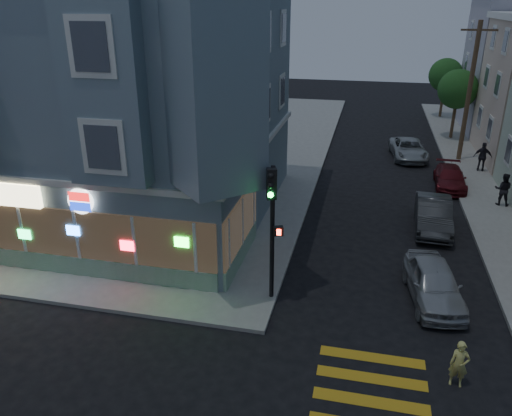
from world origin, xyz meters
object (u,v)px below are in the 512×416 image
(traffic_signal, at_px, (272,213))
(street_tree_far, at_px, (446,75))
(street_tree_near, at_px, (458,89))
(utility_pole, at_px, (470,91))
(parked_car_a, at_px, (434,283))
(running_child, at_px, (459,364))
(pedestrian_b, at_px, (483,157))
(parked_car_b, at_px, (433,215))
(parked_car_c, at_px, (450,178))
(parked_car_d, at_px, (408,149))
(pedestrian_a, at_px, (503,189))

(traffic_signal, bearing_deg, street_tree_far, 55.65)
(street_tree_near, xyz_separation_m, traffic_signal, (-9.38, -25.98, -0.37))
(utility_pole, relative_size, parked_car_a, 2.12)
(running_child, distance_m, pedestrian_b, 20.97)
(parked_car_b, bearing_deg, traffic_signal, -126.23)
(parked_car_c, bearing_deg, traffic_signal, -117.15)
(running_child, distance_m, parked_car_c, 17.34)
(parked_car_d, bearing_deg, parked_car_c, -76.02)
(parked_car_c, relative_size, traffic_signal, 0.82)
(street_tree_near, height_order, street_tree_far, same)
(parked_car_b, bearing_deg, parked_car_c, 78.58)
(parked_car_b, height_order, traffic_signal, traffic_signal)
(parked_car_c, bearing_deg, utility_pole, 79.13)
(street_tree_far, height_order, parked_car_b, street_tree_far)
(parked_car_a, height_order, parked_car_c, parked_car_a)
(parked_car_d, height_order, traffic_signal, traffic_signal)
(pedestrian_b, bearing_deg, parked_car_d, -16.87)
(pedestrian_a, height_order, traffic_signal, traffic_signal)
(utility_pole, height_order, pedestrian_b, utility_pole)
(utility_pole, relative_size, street_tree_near, 1.70)
(pedestrian_b, distance_m, parked_car_d, 4.99)
(running_child, relative_size, parked_car_a, 0.34)
(pedestrian_b, height_order, parked_car_a, pedestrian_b)
(parked_car_d, bearing_deg, pedestrian_b, -34.18)
(street_tree_far, distance_m, pedestrian_b, 16.71)
(street_tree_near, distance_m, parked_car_d, 7.84)
(street_tree_near, bearing_deg, parked_car_d, -120.37)
(traffic_signal, bearing_deg, street_tree_near, 51.22)
(running_child, height_order, parked_car_b, parked_car_b)
(street_tree_near, height_order, running_child, street_tree_near)
(street_tree_far, xyz_separation_m, parked_car_b, (-3.03, -26.02, -3.19))
(parked_car_a, bearing_deg, traffic_signal, -173.62)
(pedestrian_a, relative_size, pedestrian_b, 0.94)
(pedestrian_b, relative_size, parked_car_d, 0.39)
(parked_car_b, xyz_separation_m, parked_car_d, (-0.57, 11.88, -0.09))
(parked_car_d, distance_m, traffic_signal, 20.86)
(street_tree_near, bearing_deg, parked_car_c, -97.27)
(street_tree_near, height_order, parked_car_d, street_tree_near)
(pedestrian_b, bearing_deg, parked_car_a, 85.51)
(street_tree_far, height_order, traffic_signal, street_tree_far)
(street_tree_near, xyz_separation_m, parked_car_d, (-3.60, -6.14, -3.27))
(utility_pole, height_order, running_child, utility_pole)
(parked_car_a, bearing_deg, street_tree_near, 74.09)
(pedestrian_b, bearing_deg, street_tree_near, -73.79)
(running_child, xyz_separation_m, traffic_signal, (-6.06, 3.03, 2.84))
(pedestrian_a, xyz_separation_m, pedestrian_b, (0.00, 5.88, 0.05))
(parked_car_b, xyz_separation_m, traffic_signal, (-6.35, -7.96, 2.82))
(parked_car_a, distance_m, parked_car_b, 6.55)
(street_tree_far, bearing_deg, parked_car_c, -94.34)
(utility_pole, bearing_deg, running_child, -97.73)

